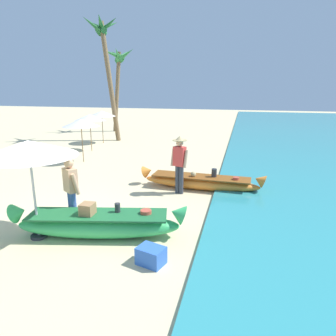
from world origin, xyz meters
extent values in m
plane|color=beige|center=(0.00, 0.00, 0.00)|extent=(80.00, 80.00, 0.00)
ellipsoid|color=#38B760|center=(1.12, -0.22, 0.26)|extent=(3.70, 1.50, 0.53)
cone|color=#38B760|center=(-0.60, -0.60, 0.58)|extent=(0.50, 0.52, 0.51)
cone|color=#38B760|center=(2.84, 0.16, 0.58)|extent=(0.50, 0.52, 0.51)
cube|color=#1E6435|center=(1.12, -0.22, 0.53)|extent=(3.14, 1.39, 0.04)
cylinder|color=#B74C38|center=(2.15, 0.06, 0.58)|extent=(0.25, 0.25, 0.10)
cylinder|color=#2D2D33|center=(1.50, -0.02, 0.64)|extent=(0.13, 0.13, 0.23)
cube|color=#9E754C|center=(0.92, -0.30, 0.67)|extent=(0.29, 0.31, 0.28)
ellipsoid|color=orange|center=(2.88, 3.61, 0.21)|extent=(3.82, 0.87, 0.42)
cone|color=orange|center=(1.03, 3.70, 0.47)|extent=(0.42, 0.43, 0.48)
cone|color=orange|center=(4.72, 3.52, 0.47)|extent=(0.42, 0.43, 0.48)
cube|color=brown|center=(2.88, 3.61, 0.42)|extent=(3.22, 0.85, 0.04)
cylinder|color=#B74C38|center=(4.00, 3.50, 0.47)|extent=(0.20, 0.20, 0.10)
cylinder|color=#2D2D33|center=(3.30, 3.65, 0.57)|extent=(0.17, 0.17, 0.29)
sphere|color=tan|center=(2.64, 3.53, 0.51)|extent=(0.18, 0.18, 0.18)
cylinder|color=#333842|center=(2.34, 3.02, 0.45)|extent=(0.14, 0.14, 0.90)
cylinder|color=#333842|center=(2.21, 3.07, 0.45)|extent=(0.14, 0.14, 0.90)
cube|color=#DB3D38|center=(2.28, 3.05, 1.20)|extent=(0.41, 0.33, 0.61)
cylinder|color=tan|center=(2.49, 2.95, 1.15)|extent=(0.15, 0.22, 0.55)
cylinder|color=tan|center=(2.05, 3.10, 1.15)|extent=(0.15, 0.22, 0.55)
sphere|color=tan|center=(2.28, 3.05, 1.62)|extent=(0.22, 0.22, 0.22)
cylinder|color=tan|center=(2.28, 3.05, 1.70)|extent=(0.44, 0.44, 0.02)
cone|color=tan|center=(2.28, 3.05, 1.77)|extent=(0.26, 0.26, 0.12)
cylinder|color=#3D5BA8|center=(0.21, 0.18, 0.44)|extent=(0.14, 0.14, 0.88)
cylinder|color=#3D5BA8|center=(0.33, 0.10, 0.44)|extent=(0.14, 0.14, 0.88)
cube|color=tan|center=(0.27, 0.14, 1.16)|extent=(0.42, 0.39, 0.57)
cylinder|color=tan|center=(0.09, 0.29, 1.11)|extent=(0.18, 0.21, 0.52)
cylinder|color=tan|center=(0.47, 0.03, 1.11)|extent=(0.18, 0.21, 0.52)
sphere|color=tan|center=(0.27, 0.14, 1.56)|extent=(0.22, 0.22, 0.22)
cylinder|color=#B7B7BC|center=(-0.18, -0.58, 1.09)|extent=(0.05, 0.05, 2.18)
cone|color=silver|center=(-0.18, -0.58, 2.03)|extent=(2.00, 2.00, 0.34)
cylinder|color=#333338|center=(-0.18, -0.58, 0.03)|extent=(0.36, 0.36, 0.06)
cylinder|color=#8E6B47|center=(-2.77, 6.12, 0.95)|extent=(0.04, 0.04, 1.90)
cone|color=silver|center=(-2.77, 6.12, 1.75)|extent=(1.60, 1.60, 0.32)
cylinder|color=#8E6B47|center=(-3.55, 8.40, 0.95)|extent=(0.04, 0.04, 1.90)
cone|color=silver|center=(-3.55, 8.40, 1.75)|extent=(1.60, 1.60, 0.32)
cylinder|color=#8E6B47|center=(-3.98, 10.67, 0.95)|extent=(0.04, 0.04, 1.90)
cone|color=silver|center=(-3.98, 10.67, 1.75)|extent=(1.60, 1.60, 0.32)
cylinder|color=brown|center=(-3.85, 11.77, 3.46)|extent=(1.05, 0.28, 6.96)
cone|color=#23602D|center=(-3.84, 11.73, 6.67)|extent=(1.46, 0.52, 1.10)
cone|color=#23602D|center=(-4.05, 12.21, 6.74)|extent=(1.03, 1.76, 0.97)
cone|color=#23602D|center=(-4.62, 12.11, 6.73)|extent=(1.63, 1.49, 1.01)
cone|color=#23602D|center=(-4.54, 11.47, 6.64)|extent=(1.32, 1.30, 1.17)
cone|color=#23602D|center=(-4.07, 11.32, 6.78)|extent=(0.95, 1.80, 0.87)
cylinder|color=brown|center=(-5.06, 15.58, 2.84)|extent=(0.86, 0.28, 5.70)
cone|color=#337F3D|center=(-4.33, 15.53, 5.40)|extent=(1.60, 0.55, 1.14)
cone|color=#337F3D|center=(-4.65, 15.96, 5.46)|extent=(0.77, 1.48, 0.99)
cone|color=#337F3D|center=(-5.12, 15.88, 5.52)|extent=(1.52, 1.39, 0.88)
cone|color=#337F3D|center=(-5.16, 15.33, 5.50)|extent=(1.64, 1.22, 0.94)
cone|color=#337F3D|center=(-4.70, 15.17, 5.43)|extent=(0.61, 1.53, 1.07)
cube|color=blue|center=(2.58, -0.99, 0.17)|extent=(0.59, 0.51, 0.34)
camera|label=1|loc=(4.13, -5.92, 3.27)|focal=32.59mm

